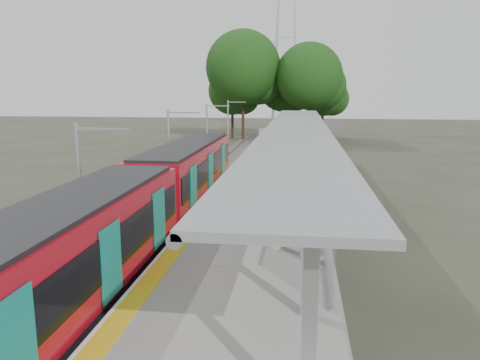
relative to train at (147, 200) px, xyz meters
name	(u,v)px	position (x,y,z in m)	size (l,w,h in m)	color
trackbed	(201,191)	(0.00, 10.80, -1.93)	(3.00, 70.00, 0.24)	#59544C
platform	(271,187)	(4.50, 10.80, -1.55)	(6.00, 50.00, 1.00)	gray
tactile_strip	(231,178)	(1.95, 10.80, -1.04)	(0.60, 50.00, 0.02)	gold
end_fence	(285,133)	(4.50, 35.75, -0.45)	(6.00, 0.10, 1.20)	#9EA0A5
train	(147,200)	(0.00, 0.00, 0.00)	(2.74, 27.60, 3.62)	black
canopy	(297,135)	(6.11, 6.99, 2.15)	(3.27, 38.00, 3.66)	#9EA0A5
pylon	(286,14)	(3.50, 63.80, 16.95)	(8.00, 4.00, 38.00)	#9EA0A5
tree_cluster	(273,78)	(2.63, 43.56, 5.94)	(18.53, 14.01, 14.04)	#382316
catenary_masts	(170,150)	(-1.72, 9.80, 0.86)	(2.08, 48.16, 5.40)	#9EA0A5
bench_near	(302,216)	(6.45, 0.19, -0.49)	(0.87, 1.62, 1.06)	#0F1C4B
bench_mid	(316,197)	(7.10, 3.51, -0.44)	(1.12, 1.78, 1.17)	#0F1C4B
bench_far	(298,159)	(6.16, 15.96, -0.48)	(0.74, 1.65, 1.09)	#0F1C4B
info_pillar_near	(276,226)	(5.50, -2.20, -0.26)	(0.41, 0.41, 1.83)	beige
info_pillar_far	(272,185)	(4.91, 5.02, -0.25)	(0.42, 0.42, 1.85)	beige
litter_bin	(281,191)	(5.37, 5.46, -0.63)	(0.41, 0.41, 0.85)	#9EA0A5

